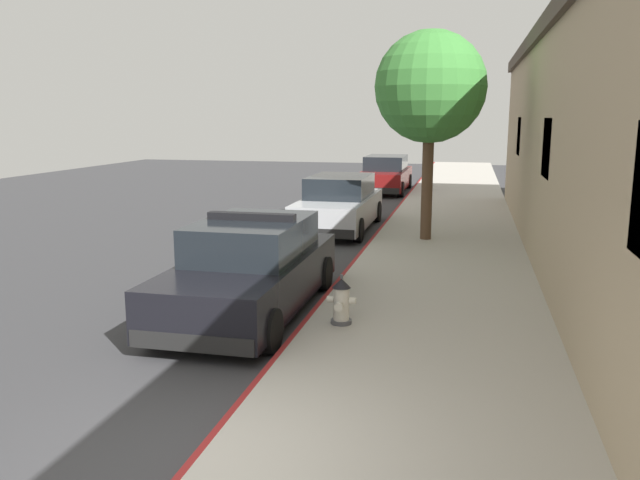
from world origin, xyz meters
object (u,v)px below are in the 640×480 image
at_px(police_cruiser, 251,269).
at_px(street_tree, 430,88).
at_px(parked_car_silver_ahead, 339,204).
at_px(fire_hydrant, 341,301).
at_px(parked_car_dark_far, 385,175).

bearing_deg(police_cruiser, street_tree, 69.49).
height_order(police_cruiser, parked_car_silver_ahead, police_cruiser).
relative_size(police_cruiser, street_tree, 0.94).
bearing_deg(parked_car_silver_ahead, police_cruiser, -88.88).
bearing_deg(parked_car_silver_ahead, fire_hydrant, -78.40).
bearing_deg(police_cruiser, parked_car_dark_far, 90.27).
distance_m(police_cruiser, fire_hydrant, 1.82).
bearing_deg(fire_hydrant, street_tree, 83.89).
xyz_separation_m(parked_car_silver_ahead, parked_car_dark_far, (0.08, 9.73, 0.00)).
distance_m(parked_car_dark_far, street_tree, 12.11).
bearing_deg(fire_hydrant, police_cruiser, 157.25).
distance_m(police_cruiser, parked_car_silver_ahead, 8.19).
bearing_deg(police_cruiser, fire_hydrant, -22.75).
bearing_deg(fire_hydrant, parked_car_dark_far, 95.36).
height_order(parked_car_silver_ahead, parked_car_dark_far, same).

